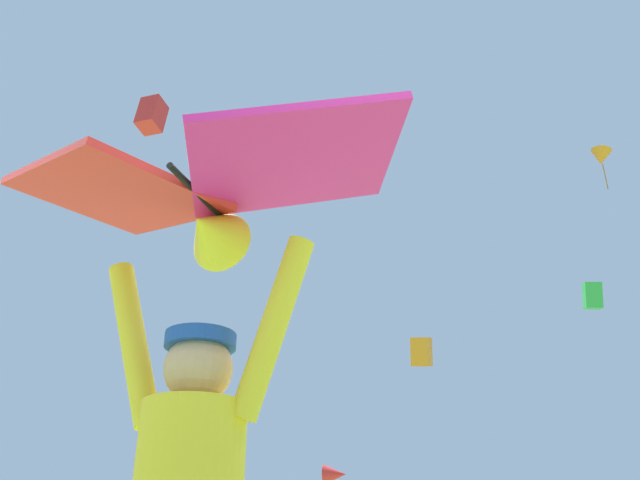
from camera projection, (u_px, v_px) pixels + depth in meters
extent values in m
sphere|color=tan|center=(198.00, 369.00, 2.24)|extent=(0.23, 0.23, 0.23)
cylinder|color=#1E47AD|center=(201.00, 341.00, 2.28)|extent=(0.27, 0.27, 0.05)
cylinder|color=yellow|center=(273.00, 326.00, 2.22)|extent=(0.29, 0.12, 0.62)
cylinder|color=yellow|center=(134.00, 342.00, 2.37)|extent=(0.29, 0.12, 0.62)
cylinder|color=black|center=(212.00, 207.00, 2.51)|extent=(0.09, 0.61, 0.02)
cube|color=#DB2393|center=(294.00, 160.00, 2.36)|extent=(0.87, 0.81, 0.18)
cube|color=red|center=(116.00, 194.00, 2.57)|extent=(0.93, 0.90, 0.18)
cone|color=yellow|center=(210.00, 231.00, 2.47)|extent=(0.26, 0.23, 0.24)
cone|color=orange|center=(601.00, 157.00, 37.21)|extent=(1.34, 1.23, 1.14)
cylinder|color=#A75C15|center=(605.00, 176.00, 36.66)|extent=(0.05, 0.05, 1.61)
cube|color=green|center=(592.00, 296.00, 32.91)|extent=(0.92, 1.10, 1.46)
cube|color=red|center=(152.00, 115.00, 21.84)|extent=(0.82, 0.89, 1.20)
pyramid|color=purple|center=(210.00, 345.00, 34.10)|extent=(0.53, 0.51, 0.23)
cube|color=orange|center=(422.00, 352.00, 24.63)|extent=(0.83, 1.03, 1.24)
cone|color=red|center=(335.00, 475.00, 8.31)|extent=(0.28, 0.24, 0.24)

